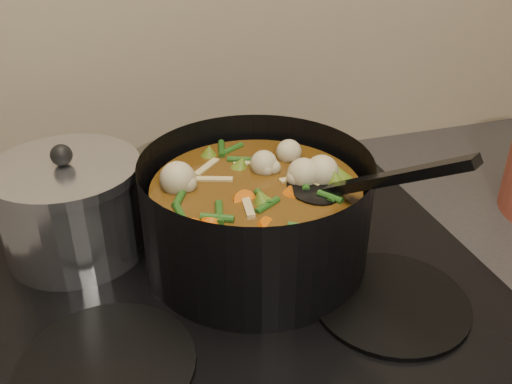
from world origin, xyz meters
name	(u,v)px	position (x,y,z in m)	size (l,w,h in m)	color
stovetop	(227,268)	(0.00, 1.93, 0.92)	(0.62, 0.54, 0.03)	black
stockpot	(257,214)	(0.04, 1.93, 0.99)	(0.36, 0.36, 0.21)	black
saucepan	(71,208)	(-0.18, 2.02, 0.99)	(0.18, 0.18, 0.15)	silver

